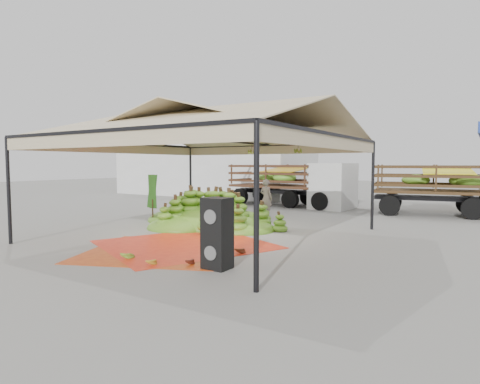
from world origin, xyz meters
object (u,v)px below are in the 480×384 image
Objects in this scene: banana_heap at (208,208)px; speaker_stack at (217,233)px; truck_left at (295,180)px; vendor at (266,198)px; truck_right at (463,184)px.

speaker_stack is at bearing -51.47° from banana_heap.
vendor is at bearing -75.73° from truck_left.
vendor is at bearing -155.13° from truck_right.
vendor is 8.51m from truck_right.
speaker_stack is at bearing -68.16° from truck_left.
speaker_stack is (3.81, -4.78, 0.13)m from banana_heap.
truck_left is 0.99× the size of truck_right.
truck_right reaches higher than vendor.
truck_right is at bearing 45.76° from banana_heap.
vendor reaches higher than speaker_stack.
banana_heap is 7.97m from truck_left.
truck_left is (-3.96, 12.72, 0.64)m from speaker_stack.
truck_left is at bearing 91.06° from banana_heap.
banana_heap is 3.30m from vendor.
truck_left is (-0.80, 4.70, 0.61)m from vendor.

